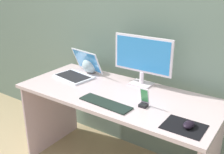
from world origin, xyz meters
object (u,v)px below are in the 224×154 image
Objects in this scene: monitor at (142,58)px; fishbowl at (90,65)px; keyboard_external at (105,103)px; mouse at (189,124)px; phone_in_dock at (144,100)px; laptop at (78,71)px.

fishbowl is (-0.54, -0.01, -0.16)m from monitor.
mouse is at bearing 6.33° from keyboard_external.
monitor is 0.75m from mouse.
phone_in_dock reaches higher than keyboard_external.
monitor is at bearing 89.08° from keyboard_external.
laptop is at bearing -102.58° from fishbowl.
laptop reaches higher than phone_in_dock.
keyboard_external is 2.96× the size of phone_in_dock.
keyboard_external is at bearing -94.66° from monitor.
laptop is 0.80m from phone_in_dock.
keyboard_external is at bearing -153.35° from phone_in_dock.
mouse is 0.73× the size of phone_in_dock.
laptop is 2.75× the size of phone_in_dock.
mouse is at bearing -14.41° from laptop.
monitor is 0.62m from laptop.
fishbowl is at bearing 77.42° from laptop.
monitor reaches higher than keyboard_external.
fishbowl is 0.82m from phone_in_dock.
monitor is 5.17× the size of mouse.
monitor is at bearing 121.08° from phone_in_dock.
monitor reaches higher than laptop.
fishbowl reaches higher than mouse.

